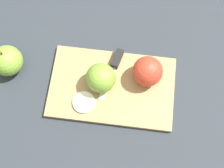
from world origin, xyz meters
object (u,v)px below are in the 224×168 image
Objects in this scene: apple_half_left at (147,71)px; apple_half_right at (101,78)px; knife at (116,62)px; apple_whole at (7,61)px.

apple_half_left is 1.02× the size of apple_half_right.
knife is (-0.04, -0.06, -0.03)m from apple_half_right.
apple_half_left is 0.84× the size of apple_whole.
apple_half_left is at bearing 177.04° from apple_whole.
knife is 1.57× the size of apple_whole.
apple_whole is (0.32, 0.02, 0.02)m from knife.
apple_whole reaches higher than apple_half_right.
apple_whole is at bearing 113.34° from apple_half_right.
apple_half_right is 0.08m from knife.
apple_half_left is 0.54× the size of knife.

